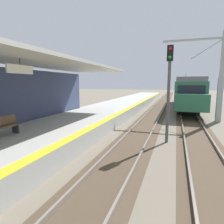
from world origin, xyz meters
The scene contains 7 objects.
station_platform centered at (-2.50, 16.00, 0.45)m, with size 5.00×80.00×0.91m.
track_pair_nearest_platform centered at (1.90, 20.00, 0.05)m, with size 2.34×120.00×0.16m.
track_pair_middle centered at (5.30, 20.00, 0.05)m, with size 2.34×120.00×0.16m.
approaching_train centered at (5.30, 31.64, 2.18)m, with size 2.93×19.60×4.76m.
rail_signal_post centered at (3.61, 14.99, 3.19)m, with size 0.32×0.34×5.20m.
catenary_pylon_far_side centered at (7.20, 22.45, 3.60)m, with size 5.00×0.40×7.50m.
platform_bench centered at (-3.23, 10.64, 1.37)m, with size 0.45×1.60×0.88m.
Camera 1 is at (3.99, 4.24, 3.23)m, focal length 30.81 mm.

